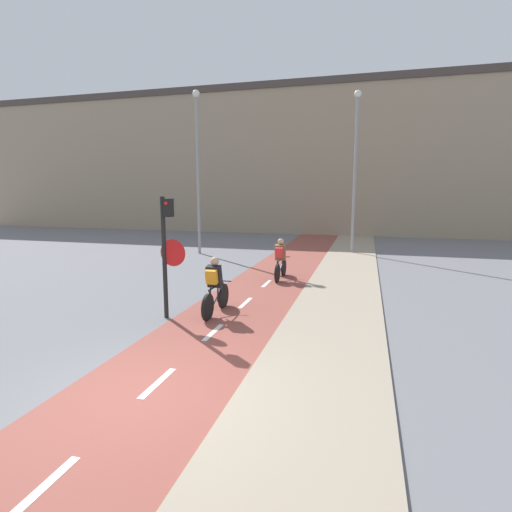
{
  "coord_description": "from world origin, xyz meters",
  "views": [
    {
      "loc": [
        3.23,
        -5.05,
        3.17
      ],
      "look_at": [
        0.0,
        6.63,
        1.2
      ],
      "focal_mm": 28.0,
      "sensor_mm": 36.0,
      "label": 1
    }
  ],
  "objects": [
    {
      "name": "ground_plane",
      "position": [
        0.0,
        0.0,
        0.0
      ],
      "size": [
        120.0,
        120.0,
        0.0
      ],
      "primitive_type": "plane",
      "color": "slate"
    },
    {
      "name": "traffic_light_pole",
      "position": [
        -1.47,
        3.73,
        1.89
      ],
      "size": [
        0.67,
        0.25,
        3.05
      ],
      "color": "black",
      "rests_on": "ground_plane"
    },
    {
      "name": "street_lamp_sidewalk",
      "position": [
        2.57,
        15.94,
        4.81
      ],
      "size": [
        0.36,
        0.36,
        8.03
      ],
      "color": "gray",
      "rests_on": "ground_plane"
    },
    {
      "name": "street_lamp_far",
      "position": [
        -5.0,
        13.78,
        4.8
      ],
      "size": [
        0.36,
        0.36,
        8.02
      ],
      "color": "gray",
      "rests_on": "ground_plane"
    },
    {
      "name": "bike_lane",
      "position": [
        0.0,
        0.0,
        0.01
      ],
      "size": [
        2.71,
        60.0,
        0.02
      ],
      "color": "brown",
      "rests_on": "ground_plane"
    },
    {
      "name": "cyclist_near",
      "position": [
        -0.46,
        4.3,
        0.72
      ],
      "size": [
        0.46,
        1.8,
        1.52
      ],
      "color": "black",
      "rests_on": "ground_plane"
    },
    {
      "name": "building_row_background",
      "position": [
        0.0,
        26.63,
        5.49
      ],
      "size": [
        60.0,
        5.2,
        10.95
      ],
      "color": "gray",
      "rests_on": "ground_plane"
    },
    {
      "name": "cyclist_far",
      "position": [
        0.3,
        8.83,
        0.71
      ],
      "size": [
        0.46,
        1.78,
        1.5
      ],
      "color": "black",
      "rests_on": "ground_plane"
    },
    {
      "name": "sidewalk_strip",
      "position": [
        2.56,
        0.0,
        0.03
      ],
      "size": [
        2.4,
        60.0,
        0.05
      ],
      "color": "gray",
      "rests_on": "ground_plane"
    }
  ]
}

